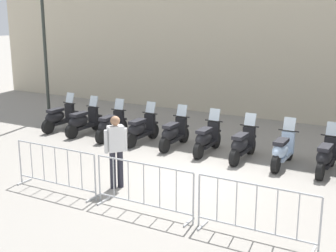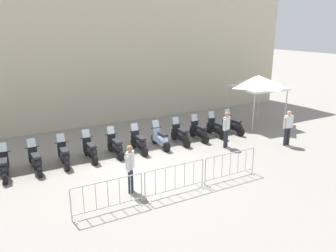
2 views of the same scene
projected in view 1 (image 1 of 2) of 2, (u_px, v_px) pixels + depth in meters
The scene contains 15 objects.
ground_plane at pixel (192, 179), 11.44m from camera, with size 120.00×120.00×0.00m, color gray.
motorcycle_0 at pixel (59, 117), 15.98m from camera, with size 0.56×1.72×1.24m.
motorcycle_1 at pixel (83, 122), 15.38m from camera, with size 0.56×1.72×1.24m.
motorcycle_2 at pixel (110, 126), 14.85m from camera, with size 0.60×1.72×1.24m.
motorcycle_3 at pixel (141, 129), 14.38m from camera, with size 0.56×1.72×1.24m.
motorcycle_4 at pixel (173, 134), 13.90m from camera, with size 0.56×1.73×1.24m.
motorcycle_5 at pixel (206, 139), 13.33m from camera, with size 0.56×1.73×1.24m.
motorcycle_6 at pixel (242, 145), 12.74m from camera, with size 0.56×1.73×1.24m.
motorcycle_7 at pixel (282, 150), 12.22m from camera, with size 0.56×1.73×1.24m.
motorcycle_8 at pixel (326, 157), 11.70m from camera, with size 0.56×1.72×1.24m.
barrier_segment_0 at pixel (56, 169), 10.57m from camera, with size 2.29×0.58×1.07m.
barrier_segment_1 at pixel (144, 188), 9.44m from camera, with size 2.29×0.58×1.07m.
barrier_segment_2 at pixel (256, 212), 8.30m from camera, with size 2.29×0.58×1.07m.
street_lamp at pixel (43, 21), 16.98m from camera, with size 0.36×0.36×6.13m.
officer_by_barriers at pixel (116, 148), 10.65m from camera, with size 0.38×0.48×1.73m.
Camera 1 is at (5.40, -9.35, 4.05)m, focal length 49.40 mm.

